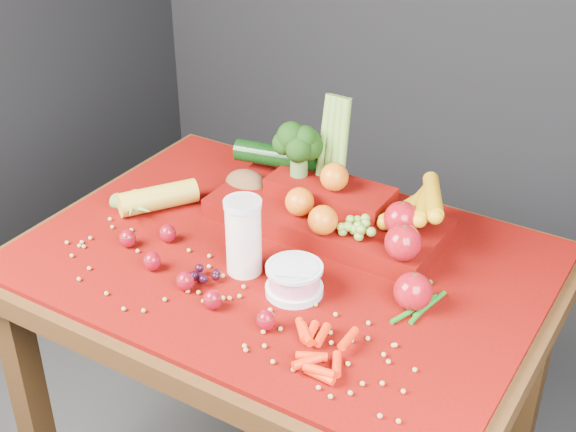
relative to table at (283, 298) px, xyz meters
The scene contains 12 objects.
table is the anchor object (origin of this frame).
red_cloth 0.10m from the table, ahead, with size 1.05×0.75×0.01m, color #660603.
milk_glass 0.22m from the table, 115.24° to the right, with size 0.08×0.08×0.16m.
yogurt_bowl 0.19m from the table, 48.40° to the right, with size 0.11×0.11×0.06m.
strawberry_scatter 0.25m from the table, 126.16° to the right, with size 0.44×0.18×0.04m.
dark_grape_cluster 0.21m from the table, 118.96° to the right, with size 0.06×0.05×0.03m, color black, non-canonical shape.
soybean_scatter 0.23m from the table, 90.00° to the right, with size 0.84×0.24×0.01m, color #A69047, non-canonical shape.
corn_ear 0.39m from the table, behind, with size 0.25×0.27×0.06m.
potato 0.30m from the table, 140.99° to the left, with size 0.11×0.08×0.07m, color brown.
baby_carrot_pile 0.34m from the table, 47.88° to the right, with size 0.17×0.17×0.03m, color red, non-canonical shape.
green_bean_pile 0.33m from the table, ahead, with size 0.14×0.12×0.01m, color #176316, non-canonical shape.
produce_mound 0.23m from the table, 74.97° to the left, with size 0.60×0.36×0.27m.
Camera 1 is at (0.74, -1.18, 1.69)m, focal length 50.00 mm.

